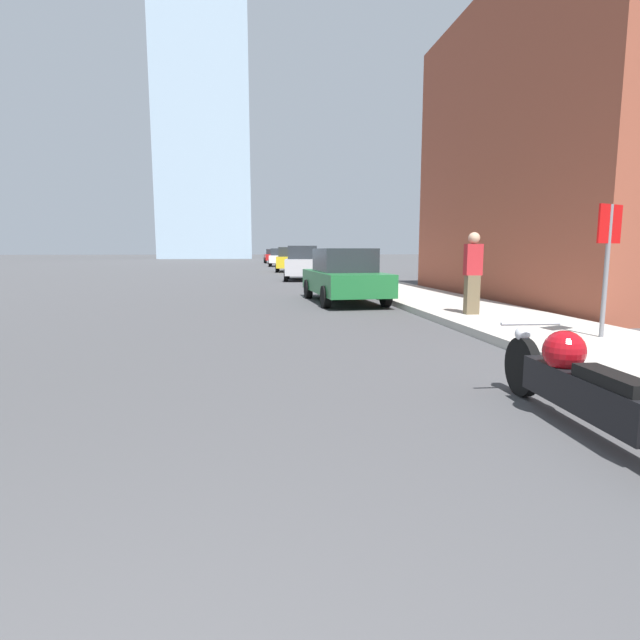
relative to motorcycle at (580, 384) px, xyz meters
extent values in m
cube|color=#B2ADA3|center=(2.49, 36.61, -0.33)|extent=(2.72, 240.00, 0.15)
cube|color=#9EB7CC|center=(-11.26, 99.96, 43.32)|extent=(17.35, 17.35, 87.44)
cylinder|color=black|center=(0.05, 1.00, -0.09)|extent=(0.13, 0.63, 0.62)
cube|color=black|center=(0.00, -0.06, -0.07)|extent=(0.32, 1.62, 0.32)
sphere|color=#9E0C14|center=(0.01, 0.26, 0.23)|extent=(0.37, 0.37, 0.37)
cube|color=black|center=(-0.02, -0.40, 0.14)|extent=(0.25, 0.74, 0.10)
sphere|color=silver|center=(0.05, 1.03, 0.26)|extent=(0.16, 0.16, 0.16)
cylinder|color=silver|center=(0.05, 0.88, 0.39)|extent=(0.62, 0.07, 0.04)
cube|color=#1E6B33|center=(-0.05, 10.74, 0.21)|extent=(2.01, 4.60, 0.61)
cube|color=#23282D|center=(-0.05, 10.74, 0.85)|extent=(1.61, 2.24, 0.67)
cylinder|color=black|center=(-0.96, 12.09, -0.10)|extent=(0.23, 0.61, 0.60)
cylinder|color=black|center=(0.72, 12.18, -0.10)|extent=(0.23, 0.61, 0.60)
cylinder|color=black|center=(-0.81, 9.29, -0.10)|extent=(0.23, 0.61, 0.60)
cylinder|color=black|center=(0.87, 9.39, -0.10)|extent=(0.23, 0.61, 0.60)
cube|color=#BCBCC1|center=(-0.11, 22.19, 0.30)|extent=(2.12, 4.21, 0.79)
cube|color=#23282D|center=(-0.11, 22.19, 1.03)|extent=(1.65, 2.09, 0.67)
cylinder|color=black|center=(-0.79, 23.52, -0.09)|extent=(0.26, 0.63, 0.61)
cylinder|color=black|center=(0.83, 23.35, -0.09)|extent=(0.26, 0.63, 0.61)
cylinder|color=black|center=(-1.05, 21.02, -0.09)|extent=(0.26, 0.63, 0.61)
cylinder|color=black|center=(0.57, 20.85, -0.09)|extent=(0.26, 0.63, 0.61)
cube|color=gold|center=(0.02, 32.75, 0.30)|extent=(2.16, 4.13, 0.79)
cube|color=#23282D|center=(0.02, 32.75, 1.03)|extent=(1.72, 2.04, 0.68)
cylinder|color=black|center=(-0.75, 34.05, -0.10)|extent=(0.25, 0.62, 0.60)
cylinder|color=black|center=(0.99, 33.91, -0.10)|extent=(0.25, 0.62, 0.60)
cylinder|color=black|center=(-0.96, 31.59, -0.10)|extent=(0.25, 0.62, 0.60)
cylinder|color=black|center=(0.78, 31.44, -0.10)|extent=(0.25, 0.62, 0.60)
cube|color=silver|center=(-0.11, 45.53, 0.31)|extent=(2.00, 4.43, 0.71)
cube|color=#23282D|center=(-0.11, 45.53, 1.00)|extent=(1.57, 2.18, 0.67)
cylinder|color=black|center=(-0.78, 46.92, -0.04)|extent=(0.26, 0.73, 0.71)
cylinder|color=black|center=(0.79, 46.80, -0.04)|extent=(0.26, 0.73, 0.71)
cylinder|color=black|center=(-1.00, 44.26, -0.04)|extent=(0.26, 0.73, 0.71)
cylinder|color=black|center=(0.57, 44.13, -0.04)|extent=(0.26, 0.73, 0.71)
cube|color=red|center=(-0.19, 58.28, 0.32)|extent=(1.90, 4.06, 0.73)
cube|color=#23282D|center=(-0.19, 58.28, 0.99)|extent=(1.57, 1.96, 0.62)
cylinder|color=black|center=(-1.07, 59.50, -0.05)|extent=(0.22, 0.71, 0.71)
cylinder|color=black|center=(0.63, 59.54, -0.05)|extent=(0.22, 0.71, 0.71)
cylinder|color=black|center=(-1.01, 57.01, -0.05)|extent=(0.22, 0.71, 0.71)
cylinder|color=black|center=(0.70, 57.06, -0.05)|extent=(0.22, 0.71, 0.71)
cylinder|color=slate|center=(2.79, 3.40, 0.79)|extent=(0.07, 0.07, 2.09)
cube|color=red|center=(2.79, 3.40, 1.54)|extent=(0.57, 0.26, 0.60)
cube|color=brown|center=(1.98, 6.45, 0.17)|extent=(0.29, 0.20, 0.85)
cube|color=#B22328|center=(1.98, 6.45, 0.93)|extent=(0.36, 0.20, 0.67)
sphere|color=tan|center=(1.98, 6.45, 1.39)|extent=(0.25, 0.25, 0.25)
camera|label=1|loc=(-2.76, -3.79, 1.12)|focal=28.00mm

